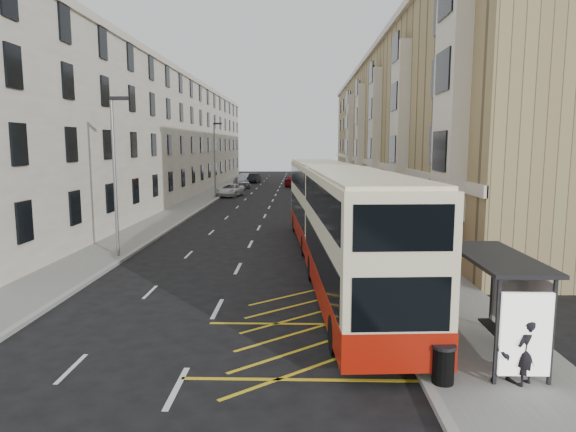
{
  "coord_description": "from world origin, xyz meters",
  "views": [
    {
      "loc": [
        2.96,
        -13.53,
        5.77
      ],
      "look_at": [
        2.39,
        8.9,
        2.66
      ],
      "focal_mm": 32.0,
      "sensor_mm": 36.0,
      "label": 1
    }
  ],
  "objects_px": {
    "street_lamp_near": "(115,168)",
    "double_decker_rear": "(320,202)",
    "car_silver": "(241,182)",
    "car_red": "(296,181)",
    "pedestrian_near": "(525,352)",
    "double_decker_front": "(357,241)",
    "white_van": "(230,190)",
    "car_dark": "(254,178)",
    "bus_shelter": "(507,285)",
    "litter_bin": "(443,363)",
    "pedestrian_far": "(412,282)",
    "pedestrian_mid": "(509,351)",
    "street_lamp_far": "(215,156)"
  },
  "relations": [
    {
      "from": "pedestrian_near",
      "to": "car_red",
      "type": "bearing_deg",
      "value": -123.1
    },
    {
      "from": "bus_shelter",
      "to": "car_dark",
      "type": "xyz_separation_m",
      "value": [
        -12.67,
        65.83,
        -1.43
      ]
    },
    {
      "from": "double_decker_front",
      "to": "car_silver",
      "type": "bearing_deg",
      "value": 97.39
    },
    {
      "from": "double_decker_rear",
      "to": "pedestrian_mid",
      "type": "relative_size",
      "value": 7.65
    },
    {
      "from": "pedestrian_far",
      "to": "car_silver",
      "type": "relative_size",
      "value": 0.34
    },
    {
      "from": "pedestrian_mid",
      "to": "white_van",
      "type": "bearing_deg",
      "value": 110.58
    },
    {
      "from": "street_lamp_near",
      "to": "car_silver",
      "type": "distance_m",
      "value": 44.16
    },
    {
      "from": "pedestrian_mid",
      "to": "street_lamp_far",
      "type": "bearing_deg",
      "value": 112.83
    },
    {
      "from": "double_decker_front",
      "to": "litter_bin",
      "type": "xyz_separation_m",
      "value": [
        1.42,
        -5.99,
        -1.81
      ]
    },
    {
      "from": "pedestrian_near",
      "to": "car_silver",
      "type": "height_order",
      "value": "pedestrian_near"
    },
    {
      "from": "pedestrian_mid",
      "to": "bus_shelter",
      "type": "bearing_deg",
      "value": 77.24
    },
    {
      "from": "double_decker_front",
      "to": "white_van",
      "type": "height_order",
      "value": "double_decker_front"
    },
    {
      "from": "double_decker_rear",
      "to": "car_silver",
      "type": "bearing_deg",
      "value": 98.88
    },
    {
      "from": "double_decker_front",
      "to": "pedestrian_far",
      "type": "bearing_deg",
      "value": 1.37
    },
    {
      "from": "double_decker_front",
      "to": "pedestrian_near",
      "type": "relative_size",
      "value": 7.69
    },
    {
      "from": "double_decker_front",
      "to": "car_silver",
      "type": "distance_m",
      "value": 52.86
    },
    {
      "from": "street_lamp_near",
      "to": "double_decker_rear",
      "type": "distance_m",
      "value": 11.69
    },
    {
      "from": "bus_shelter",
      "to": "litter_bin",
      "type": "height_order",
      "value": "bus_shelter"
    },
    {
      "from": "street_lamp_far",
      "to": "car_silver",
      "type": "xyz_separation_m",
      "value": [
        1.2,
        13.98,
        -3.84
      ]
    },
    {
      "from": "double_decker_front",
      "to": "litter_bin",
      "type": "height_order",
      "value": "double_decker_front"
    },
    {
      "from": "car_silver",
      "to": "pedestrian_far",
      "type": "bearing_deg",
      "value": -92.7
    },
    {
      "from": "street_lamp_near",
      "to": "double_decker_rear",
      "type": "height_order",
      "value": "street_lamp_near"
    },
    {
      "from": "street_lamp_near",
      "to": "pedestrian_mid",
      "type": "distance_m",
      "value": 20.2
    },
    {
      "from": "bus_shelter",
      "to": "car_dark",
      "type": "distance_m",
      "value": 67.05
    },
    {
      "from": "bus_shelter",
      "to": "street_lamp_far",
      "type": "height_order",
      "value": "street_lamp_far"
    },
    {
      "from": "car_red",
      "to": "pedestrian_near",
      "type": "bearing_deg",
      "value": 114.56
    },
    {
      "from": "pedestrian_far",
      "to": "white_van",
      "type": "xyz_separation_m",
      "value": [
        -12.0,
        39.97,
        -0.24
      ]
    },
    {
      "from": "double_decker_rear",
      "to": "white_van",
      "type": "height_order",
      "value": "double_decker_rear"
    },
    {
      "from": "double_decker_front",
      "to": "pedestrian_near",
      "type": "xyz_separation_m",
      "value": [
        3.31,
        -6.02,
        -1.51
      ]
    },
    {
      "from": "litter_bin",
      "to": "car_red",
      "type": "xyz_separation_m",
      "value": [
        -4.1,
        60.35,
        0.12
      ]
    },
    {
      "from": "double_decker_front",
      "to": "pedestrian_mid",
      "type": "bearing_deg",
      "value": -67.27
    },
    {
      "from": "pedestrian_far",
      "to": "car_dark",
      "type": "height_order",
      "value": "pedestrian_far"
    },
    {
      "from": "double_decker_front",
      "to": "car_silver",
      "type": "height_order",
      "value": "double_decker_front"
    },
    {
      "from": "litter_bin",
      "to": "pedestrian_mid",
      "type": "height_order",
      "value": "pedestrian_mid"
    },
    {
      "from": "pedestrian_far",
      "to": "car_silver",
      "type": "bearing_deg",
      "value": -70.9
    },
    {
      "from": "bus_shelter",
      "to": "litter_bin",
      "type": "bearing_deg",
      "value": -143.27
    },
    {
      "from": "pedestrian_near",
      "to": "litter_bin",
      "type": "bearing_deg",
      "value": -39.85
    },
    {
      "from": "litter_bin",
      "to": "pedestrian_far",
      "type": "height_order",
      "value": "pedestrian_far"
    },
    {
      "from": "litter_bin",
      "to": "car_red",
      "type": "relative_size",
      "value": 0.18
    },
    {
      "from": "double_decker_front",
      "to": "pedestrian_mid",
      "type": "distance_m",
      "value": 6.82
    },
    {
      "from": "double_decker_front",
      "to": "car_silver",
      "type": "relative_size",
      "value": 2.63
    },
    {
      "from": "street_lamp_far",
      "to": "car_dark",
      "type": "relative_size",
      "value": 1.85
    },
    {
      "from": "bus_shelter",
      "to": "car_dark",
      "type": "height_order",
      "value": "bus_shelter"
    },
    {
      "from": "street_lamp_far",
      "to": "pedestrian_mid",
      "type": "distance_m",
      "value": 46.25
    },
    {
      "from": "street_lamp_near",
      "to": "double_decker_front",
      "type": "bearing_deg",
      "value": -34.99
    },
    {
      "from": "double_decker_front",
      "to": "double_decker_rear",
      "type": "bearing_deg",
      "value": 90.18
    },
    {
      "from": "pedestrian_near",
      "to": "double_decker_front",
      "type": "bearing_deg",
      "value": -99.95
    },
    {
      "from": "car_dark",
      "to": "pedestrian_near",
      "type": "bearing_deg",
      "value": -74.67
    },
    {
      "from": "pedestrian_mid",
      "to": "double_decker_rear",
      "type": "bearing_deg",
      "value": 106.35
    },
    {
      "from": "white_van",
      "to": "car_dark",
      "type": "relative_size",
      "value": 1.17
    }
  ]
}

